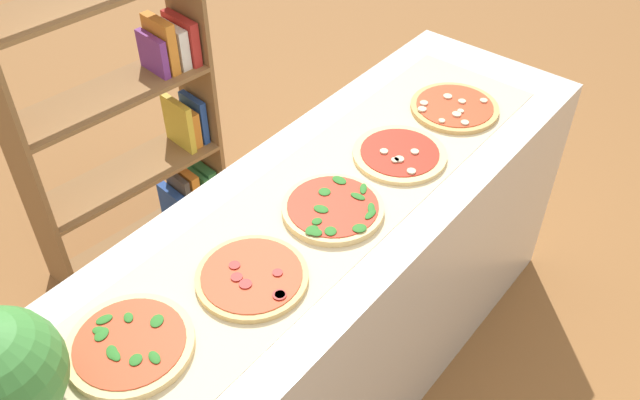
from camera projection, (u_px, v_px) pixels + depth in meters
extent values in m
plane|color=brown|center=(320.00, 385.00, 2.62)|extent=(12.00, 12.00, 0.00)
cube|color=beige|center=(320.00, 307.00, 2.31)|extent=(2.24, 0.67, 0.93)
cube|color=beige|center=(320.00, 205.00, 2.00)|extent=(1.89, 0.45, 0.00)
cylinder|color=#E5C17F|center=(130.00, 345.00, 1.61)|extent=(0.30, 0.30, 0.02)
cylinder|color=red|center=(130.00, 342.00, 1.61)|extent=(0.27, 0.27, 0.00)
ellipsoid|color=#286B23|center=(128.00, 317.00, 1.66)|extent=(0.04, 0.04, 0.00)
ellipsoid|color=#286B23|center=(114.00, 354.00, 1.58)|extent=(0.03, 0.05, 0.00)
ellipsoid|color=#286B23|center=(157.00, 321.00, 1.65)|extent=(0.05, 0.05, 0.00)
ellipsoid|color=#286B23|center=(112.00, 352.00, 1.58)|extent=(0.04, 0.05, 0.00)
ellipsoid|color=#286B23|center=(136.00, 360.00, 1.56)|extent=(0.04, 0.04, 0.00)
ellipsoid|color=#286B23|center=(154.00, 357.00, 1.57)|extent=(0.03, 0.05, 0.00)
ellipsoid|color=#286B23|center=(104.00, 319.00, 1.65)|extent=(0.05, 0.04, 0.00)
ellipsoid|color=#286B23|center=(101.00, 334.00, 1.62)|extent=(0.05, 0.04, 0.00)
ellipsoid|color=#286B23|center=(99.00, 331.00, 1.63)|extent=(0.04, 0.04, 0.00)
cylinder|color=#DBB26B|center=(252.00, 277.00, 1.78)|extent=(0.30, 0.30, 0.02)
cylinder|color=red|center=(252.00, 275.00, 1.77)|extent=(0.27, 0.27, 0.00)
cylinder|color=maroon|center=(235.00, 265.00, 1.79)|extent=(0.03, 0.03, 0.00)
cylinder|color=maroon|center=(278.00, 273.00, 1.77)|extent=(0.03, 0.03, 0.00)
cylinder|color=maroon|center=(280.00, 295.00, 1.71)|extent=(0.03, 0.03, 0.00)
cylinder|color=maroon|center=(279.00, 295.00, 1.71)|extent=(0.04, 0.04, 0.00)
cylinder|color=maroon|center=(245.00, 284.00, 1.74)|extent=(0.03, 0.03, 0.00)
cylinder|color=maroon|center=(237.00, 277.00, 1.76)|extent=(0.03, 0.03, 0.00)
cylinder|color=#E5C17F|center=(333.00, 209.00, 1.97)|extent=(0.30, 0.30, 0.02)
cylinder|color=red|center=(333.00, 206.00, 1.96)|extent=(0.27, 0.27, 0.00)
ellipsoid|color=#286B23|center=(325.00, 192.00, 2.00)|extent=(0.04, 0.05, 0.00)
ellipsoid|color=#286B23|center=(359.00, 228.00, 1.89)|extent=(0.05, 0.05, 0.00)
ellipsoid|color=#286B23|center=(363.00, 189.00, 2.01)|extent=(0.05, 0.04, 0.00)
ellipsoid|color=#286B23|center=(331.00, 231.00, 1.88)|extent=(0.05, 0.05, 0.00)
ellipsoid|color=#286B23|center=(371.00, 214.00, 1.93)|extent=(0.05, 0.02, 0.00)
ellipsoid|color=#286B23|center=(317.00, 221.00, 1.91)|extent=(0.04, 0.03, 0.00)
ellipsoid|color=#286B23|center=(339.00, 180.00, 2.04)|extent=(0.03, 0.05, 0.00)
ellipsoid|color=#286B23|center=(312.00, 230.00, 1.88)|extent=(0.04, 0.03, 0.00)
ellipsoid|color=#286B23|center=(315.00, 232.00, 1.88)|extent=(0.04, 0.04, 0.00)
ellipsoid|color=#286B23|center=(371.00, 208.00, 1.95)|extent=(0.05, 0.04, 0.00)
ellipsoid|color=#286B23|center=(358.00, 196.00, 1.99)|extent=(0.03, 0.05, 0.00)
ellipsoid|color=#286B23|center=(321.00, 209.00, 1.95)|extent=(0.04, 0.05, 0.00)
cylinder|color=#E5C17F|center=(400.00, 154.00, 2.17)|extent=(0.30, 0.30, 0.02)
cylinder|color=#AD2314|center=(400.00, 152.00, 2.16)|extent=(0.25, 0.25, 0.00)
cylinder|color=#C6B28E|center=(395.00, 160.00, 2.12)|extent=(0.02, 0.02, 0.01)
cylinder|color=#C6B28E|center=(411.00, 171.00, 2.08)|extent=(0.03, 0.03, 0.01)
cylinder|color=#C6B28E|center=(384.00, 151.00, 2.16)|extent=(0.03, 0.03, 0.01)
cylinder|color=#C6B28E|center=(399.00, 159.00, 2.13)|extent=(0.03, 0.03, 0.01)
cylinder|color=#C6B28E|center=(415.00, 152.00, 2.16)|extent=(0.03, 0.03, 0.01)
cylinder|color=tan|center=(454.00, 108.00, 2.37)|extent=(0.30, 0.30, 0.02)
cylinder|color=red|center=(455.00, 105.00, 2.36)|extent=(0.26, 0.26, 0.00)
cylinder|color=#C6B28E|center=(422.00, 109.00, 2.33)|extent=(0.03, 0.03, 0.01)
cylinder|color=#C6B28E|center=(448.00, 96.00, 2.39)|extent=(0.03, 0.03, 0.01)
cylinder|color=#C6B28E|center=(484.00, 101.00, 2.37)|extent=(0.03, 0.03, 0.01)
cylinder|color=#C6B28E|center=(457.00, 114.00, 2.31)|extent=(0.03, 0.03, 0.01)
cylinder|color=#C6B28E|center=(424.00, 103.00, 2.36)|extent=(0.03, 0.03, 0.01)
cylinder|color=#C6B28E|center=(465.00, 123.00, 2.28)|extent=(0.03, 0.03, 0.01)
cylinder|color=#C6B28E|center=(462.00, 101.00, 2.37)|extent=(0.03, 0.03, 0.01)
cylinder|color=#C6B28E|center=(442.00, 121.00, 2.28)|extent=(0.02, 0.02, 0.01)
cylinder|color=#C6B28E|center=(461.00, 111.00, 2.33)|extent=(0.02, 0.02, 0.01)
cube|color=brown|center=(193.00, 58.00, 2.88)|extent=(0.05, 0.26, 1.63)
cube|color=brown|center=(11.00, 138.00, 2.45)|extent=(0.05, 0.26, 1.63)
cube|color=brown|center=(144.00, 241.00, 3.20)|extent=(0.81, 0.35, 0.02)
cube|color=#2D753D|center=(203.00, 185.00, 3.30)|extent=(0.06, 0.19, 0.24)
cube|color=#2D753D|center=(196.00, 189.00, 3.29)|extent=(0.05, 0.19, 0.23)
cube|color=orange|center=(189.00, 192.00, 3.25)|extent=(0.06, 0.16, 0.25)
cube|color=#47423D|center=(180.00, 197.00, 3.23)|extent=(0.04, 0.16, 0.25)
cube|color=#234799|center=(174.00, 206.00, 3.23)|extent=(0.06, 0.20, 0.18)
cube|color=brown|center=(128.00, 174.00, 2.93)|extent=(0.81, 0.35, 0.02)
cube|color=#234799|center=(194.00, 117.00, 3.05)|extent=(0.05, 0.16, 0.21)
cube|color=orange|center=(187.00, 125.00, 3.04)|extent=(0.05, 0.16, 0.18)
cube|color=gold|center=(179.00, 123.00, 3.00)|extent=(0.05, 0.19, 0.23)
cube|color=brown|center=(109.00, 95.00, 2.66)|extent=(0.81, 0.35, 0.02)
cube|color=#B22823|center=(182.00, 38.00, 2.79)|extent=(0.06, 0.20, 0.19)
cube|color=silver|center=(173.00, 45.00, 2.77)|extent=(0.06, 0.18, 0.17)
cube|color=orange|center=(161.00, 44.00, 2.72)|extent=(0.06, 0.18, 0.22)
cube|color=#753384|center=(153.00, 54.00, 2.72)|extent=(0.05, 0.17, 0.16)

